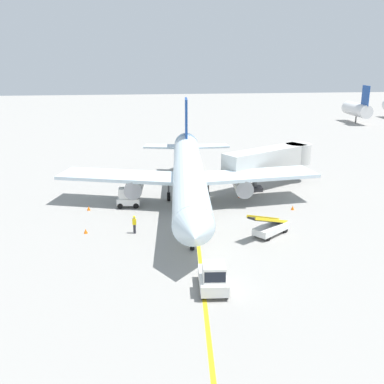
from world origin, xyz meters
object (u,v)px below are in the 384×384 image
(safety_cone_wingtip_left, at_px, (86,231))
(safety_cone_nose_right, at_px, (293,208))
(pushback_tug, at_px, (213,278))
(airliner, at_px, (189,174))
(baggage_tug_near_wing, at_px, (127,199))
(safety_cone_wingtip_right, at_px, (240,196))
(safety_cone_nose_left, at_px, (89,208))
(belt_loader_forward_hold, at_px, (270,227))
(jet_bridge, at_px, (274,158))
(ground_crew_marshaller, at_px, (134,224))

(safety_cone_wingtip_left, bearing_deg, safety_cone_nose_right, 11.53)
(pushback_tug, bearing_deg, airliner, 88.98)
(pushback_tug, relative_size, baggage_tug_near_wing, 1.51)
(baggage_tug_near_wing, relative_size, safety_cone_wingtip_right, 5.63)
(safety_cone_nose_left, bearing_deg, baggage_tug_near_wing, 9.16)
(belt_loader_forward_hold, bearing_deg, safety_cone_wingtip_left, 172.04)
(safety_cone_nose_left, bearing_deg, belt_loader_forward_hold, -27.51)
(safety_cone_nose_left, distance_m, safety_cone_wingtip_right, 16.87)
(airliner, relative_size, jet_bridge, 2.86)
(jet_bridge, distance_m, safety_cone_wingtip_right, 7.27)
(safety_cone_nose_right, bearing_deg, belt_loader_forward_hold, -122.96)
(safety_cone_nose_right, distance_m, safety_cone_wingtip_right, 6.72)
(pushback_tug, distance_m, safety_cone_wingtip_left, 15.48)
(safety_cone_nose_left, height_order, safety_cone_wingtip_right, same)
(safety_cone_nose_right, bearing_deg, airliner, 164.61)
(belt_loader_forward_hold, distance_m, safety_cone_wingtip_right, 11.48)
(belt_loader_forward_hold, xyz_separation_m, safety_cone_wingtip_right, (-0.37, 11.46, -0.56))
(safety_cone_wingtip_right, bearing_deg, belt_loader_forward_hold, -88.17)
(safety_cone_wingtip_left, height_order, safety_cone_wingtip_right, same)
(jet_bridge, xyz_separation_m, safety_cone_wingtip_right, (-5.05, -4.04, -3.32))
(pushback_tug, relative_size, belt_loader_forward_hold, 0.80)
(safety_cone_nose_left, xyz_separation_m, safety_cone_nose_right, (21.32, -2.27, 0.00))
(pushback_tug, distance_m, ground_crew_marshaller, 12.61)
(baggage_tug_near_wing, height_order, safety_cone_nose_left, baggage_tug_near_wing)
(pushback_tug, bearing_deg, safety_cone_nose_right, 55.64)
(safety_cone_nose_left, relative_size, safety_cone_nose_right, 1.00)
(airliner, distance_m, safety_cone_nose_right, 11.53)
(jet_bridge, relative_size, safety_cone_nose_right, 28.09)
(jet_bridge, distance_m, ground_crew_marshaller, 21.89)
(jet_bridge, height_order, safety_cone_wingtip_left, jet_bridge)
(jet_bridge, bearing_deg, safety_cone_wingtip_left, -148.32)
(ground_crew_marshaller, relative_size, safety_cone_nose_right, 3.86)
(jet_bridge, relative_size, pushback_tug, 3.32)
(airliner, xyz_separation_m, safety_cone_nose_right, (10.69, -2.94, -3.20))
(safety_cone_wingtip_left, distance_m, safety_cone_wingtip_right, 18.68)
(safety_cone_wingtip_right, bearing_deg, pushback_tug, -106.90)
(baggage_tug_near_wing, distance_m, safety_cone_wingtip_left, 8.08)
(jet_bridge, relative_size, safety_cone_wingtip_right, 28.09)
(jet_bridge, xyz_separation_m, baggage_tug_near_wing, (-17.72, -5.99, -2.62))
(safety_cone_nose_right, bearing_deg, safety_cone_wingtip_left, -168.47)
(belt_loader_forward_hold, distance_m, safety_cone_nose_right, 7.89)
(safety_cone_nose_right, bearing_deg, ground_crew_marshaller, -163.89)
(belt_loader_forward_hold, height_order, ground_crew_marshaller, belt_loader_forward_hold)
(baggage_tug_near_wing, height_order, ground_crew_marshaller, baggage_tug_near_wing)
(baggage_tug_near_wing, xyz_separation_m, safety_cone_nose_right, (17.33, -2.91, -0.71))
(baggage_tug_near_wing, xyz_separation_m, belt_loader_forward_hold, (13.05, -9.52, -0.15))
(safety_cone_nose_right, relative_size, safety_cone_wingtip_right, 1.00)
(ground_crew_marshaller, height_order, safety_cone_nose_right, ground_crew_marshaller)
(ground_crew_marshaller, height_order, safety_cone_wingtip_left, ground_crew_marshaller)
(jet_bridge, height_order, safety_cone_nose_left, jet_bridge)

